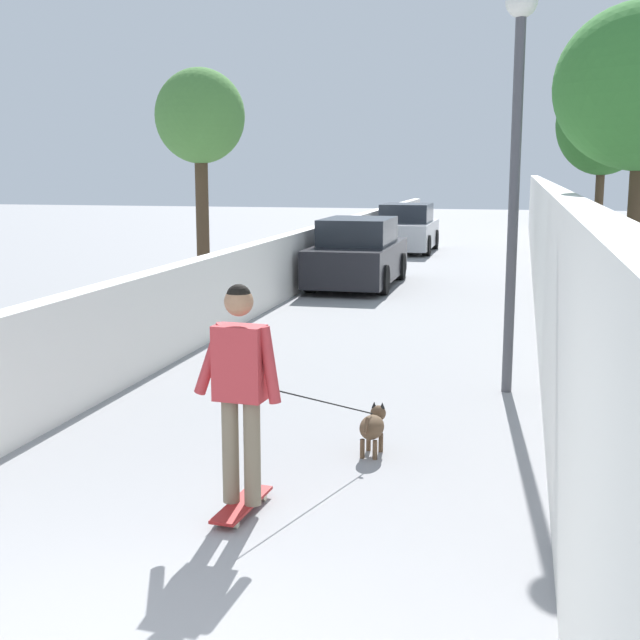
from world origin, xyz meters
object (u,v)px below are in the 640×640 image
object	(u,v)px
tree_left_mid	(200,120)
dog	(372,426)
car_far	(406,230)
tree_right_far	(603,124)
skateboard	(242,505)
lamp_post	(517,123)
person_skateboarder	(240,377)
car_near	(358,255)

from	to	relation	value
tree_left_mid	dog	xyz separation A→B (m)	(-9.00, -5.12, -3.34)
dog	car_far	distance (m)	19.91
tree_left_mid	tree_right_far	distance (m)	10.21
car_far	skateboard	bearing A→B (deg)	-175.77
tree_right_far	dog	bearing A→B (deg)	168.16
tree_right_far	skateboard	size ratio (longest dim) A/B	6.15
tree_left_mid	lamp_post	xyz separation A→B (m)	(-6.38, -6.30, -0.47)
person_skateboarder	car_near	bearing A→B (deg)	6.92
tree_left_mid	car_near	distance (m)	4.70
dog	tree_right_far	bearing A→B (deg)	-11.84
tree_left_mid	car_near	bearing A→B (deg)	-48.97
dog	car_near	size ratio (longest dim) A/B	0.45
lamp_post	car_near	xyz separation A→B (m)	(8.81, 3.50, -2.43)
car_near	car_far	xyz separation A→B (m)	(8.34, -0.00, -0.00)
tree_left_mid	tree_right_far	world-z (taller)	tree_right_far
tree_right_far	car_far	world-z (taller)	tree_right_far
tree_left_mid	person_skateboarder	xyz separation A→B (m)	(-10.60, -4.38, -2.53)
tree_right_far	lamp_post	bearing A→B (deg)	170.99
tree_left_mid	dog	size ratio (longest dim) A/B	2.45
tree_right_far	car_near	xyz separation A→B (m)	(-3.57, 5.47, -3.00)
skateboard	dog	bearing A→B (deg)	-24.84
tree_right_far	tree_left_mid	bearing A→B (deg)	125.99
tree_right_far	person_skateboarder	distance (m)	17.25
dog	car_near	distance (m)	11.67
tree_right_far	lamp_post	size ratio (longest dim) A/B	1.08
lamp_post	dog	world-z (taller)	lamp_post
lamp_post	skateboard	world-z (taller)	lamp_post
tree_left_mid	skateboard	distance (m)	12.00
tree_left_mid	car_near	size ratio (longest dim) A/B	1.10
person_skateboarder	car_far	world-z (taller)	person_skateboarder
car_near	person_skateboarder	bearing A→B (deg)	-173.08
tree_right_far	dog	xyz separation A→B (m)	(-15.00, 3.14, -3.44)
car_near	car_far	bearing A→B (deg)	-0.00
person_skateboarder	car_near	xyz separation A→B (m)	(13.03, 1.58, -0.37)
tree_left_mid	tree_right_far	size ratio (longest dim) A/B	0.93
tree_right_far	lamp_post	world-z (taller)	tree_right_far
tree_right_far	car_far	xyz separation A→B (m)	(4.77, 5.47, -3.00)
person_skateboarder	dog	bearing A→B (deg)	-24.84
skateboard	car_near	distance (m)	13.14
lamp_post	person_skateboarder	xyz separation A→B (m)	(-4.22, 1.92, -2.06)
tree_right_far	skateboard	bearing A→B (deg)	166.82
tree_right_far	dog	size ratio (longest dim) A/B	2.65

